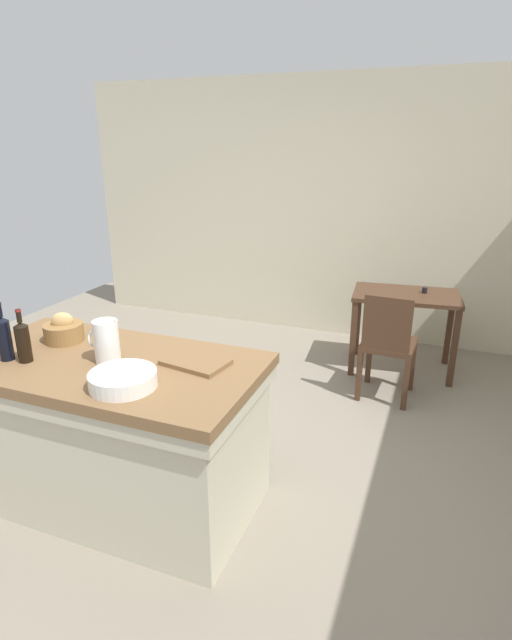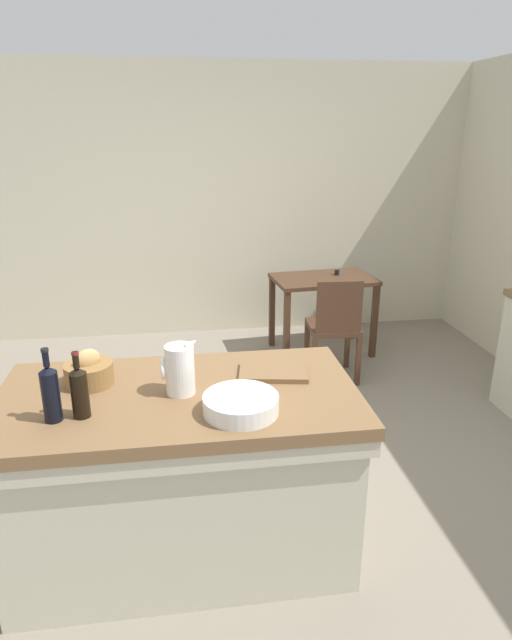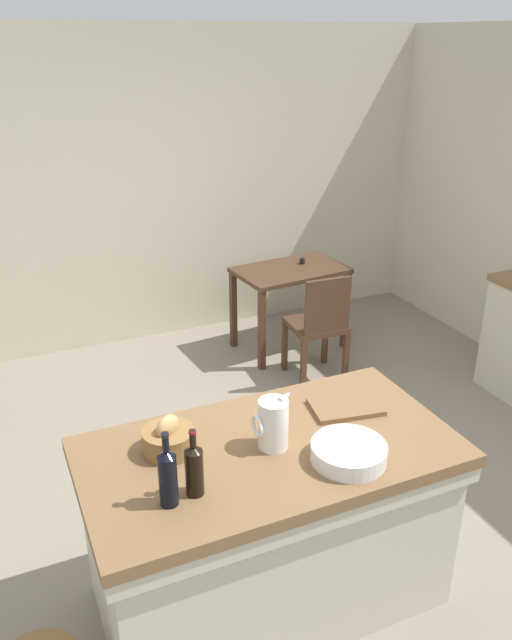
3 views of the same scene
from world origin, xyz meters
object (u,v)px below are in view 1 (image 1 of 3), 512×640
object	(u,v)px
island_table	(115,427)
wash_bowl	(123,379)
cutting_board	(196,362)
wine_bottle_dark	(23,341)
writing_desk	(405,306)
pitcher	(106,341)
wooden_chair	(388,343)
wine_bottle_amber	(4,337)
bread_basket	(64,331)

from	to	relation	value
island_table	wash_bowl	size ratio (longest dim) A/B	5.11
island_table	cutting_board	world-z (taller)	cutting_board
island_table	wash_bowl	distance (m)	0.56
wine_bottle_dark	writing_desk	bearing A→B (deg)	56.24
island_table	pitcher	distance (m)	0.52
wooden_chair	wine_bottle_amber	distance (m)	2.69
wash_bowl	wine_bottle_dark	bearing A→B (deg)	174.67
bread_basket	wine_bottle_amber	distance (m)	0.34
writing_desk	wine_bottle_amber	bearing A→B (deg)	-125.23
wash_bowl	writing_desk	bearing A→B (deg)	67.97
wash_bowl	wine_bottle_dark	world-z (taller)	wine_bottle_dark
wooden_chair	bread_basket	xyz separation A→B (m)	(-1.67, -1.64, 0.45)
island_table	cutting_board	size ratio (longest dim) A/B	4.97
writing_desk	island_table	bearing A→B (deg)	-118.77
island_table	writing_desk	bearing A→B (deg)	61.23
pitcher	cutting_board	distance (m)	0.48
pitcher	bread_basket	size ratio (longest dim) A/B	1.21
wooden_chair	cutting_board	distance (m)	1.88
writing_desk	wine_bottle_dark	size ratio (longest dim) A/B	3.30
wine_bottle_amber	bread_basket	bearing A→B (deg)	73.37
writing_desk	wine_bottle_dark	world-z (taller)	wine_bottle_dark
writing_desk	bread_basket	xyz separation A→B (m)	(-1.73, -2.26, 0.33)
writing_desk	bread_basket	bearing A→B (deg)	-127.39
wine_bottle_amber	wash_bowl	bearing A→B (deg)	-3.30
cutting_board	wine_bottle_dark	bearing A→B (deg)	-161.41
island_table	cutting_board	distance (m)	0.63
cutting_board	wine_bottle_dark	world-z (taller)	wine_bottle_dark
island_table	pitcher	world-z (taller)	pitcher
wine_bottle_dark	island_table	bearing A→B (deg)	21.98
wooden_chair	wash_bowl	world-z (taller)	wash_bowl
pitcher	wine_bottle_dark	world-z (taller)	wine_bottle_dark
bread_basket	wine_bottle_dark	distance (m)	0.31
bread_basket	cutting_board	world-z (taller)	bread_basket
wash_bowl	bread_basket	xyz separation A→B (m)	(-0.66, 0.37, 0.02)
island_table	pitcher	xyz separation A→B (m)	(0.01, -0.00, 0.52)
bread_basket	cutting_board	distance (m)	0.87
wooden_chair	pitcher	size ratio (longest dim) A/B	3.31
wash_bowl	cutting_board	world-z (taller)	wash_bowl
writing_desk	wine_bottle_amber	world-z (taller)	wine_bottle_amber
pitcher	cutting_board	xyz separation A→B (m)	(0.45, 0.13, -0.10)
bread_basket	cutting_board	bearing A→B (deg)	-1.27
writing_desk	wooden_chair	world-z (taller)	wooden_chair
cutting_board	wine_bottle_dark	distance (m)	0.90
island_table	pitcher	bearing A→B (deg)	-23.06
island_table	wine_bottle_amber	size ratio (longest dim) A/B	5.15
writing_desk	bread_basket	size ratio (longest dim) A/B	4.28
pitcher	wine_bottle_dark	distance (m)	0.43
island_table	wooden_chair	world-z (taller)	wooden_chair
island_table	cutting_board	xyz separation A→B (m)	(0.46, 0.13, 0.41)
bread_basket	wine_bottle_amber	xyz separation A→B (m)	(-0.10, -0.32, 0.07)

